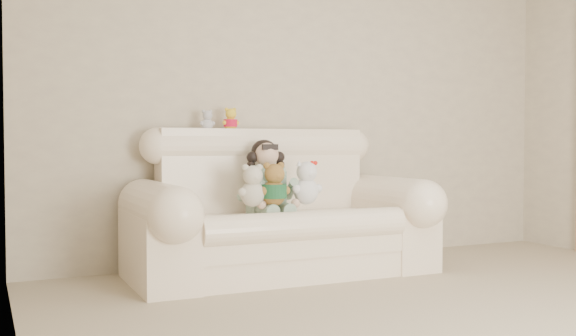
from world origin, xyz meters
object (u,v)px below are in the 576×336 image
(sofa, at_px, (282,201))
(white_cat, at_px, (306,178))
(cream_teddy, at_px, (252,181))
(brown_teddy, at_px, (274,180))
(seated_child, at_px, (266,176))

(sofa, bearing_deg, white_cat, -40.09)
(white_cat, bearing_deg, sofa, 143.33)
(white_cat, distance_m, cream_teddy, 0.40)
(brown_teddy, xyz_separation_m, cream_teddy, (-0.15, 0.02, -0.01))
(brown_teddy, bearing_deg, seated_child, 73.91)
(sofa, height_order, brown_teddy, sofa)
(brown_teddy, distance_m, cream_teddy, 0.15)
(white_cat, bearing_deg, cream_teddy, -174.95)
(sofa, height_order, white_cat, sofa)
(seated_child, relative_size, white_cat, 1.50)
(sofa, bearing_deg, cream_teddy, -155.61)
(seated_child, bearing_deg, cream_teddy, -134.86)
(seated_child, xyz_separation_m, brown_teddy, (-0.04, -0.22, -0.02))
(sofa, relative_size, brown_teddy, 6.10)
(sofa, xyz_separation_m, cream_teddy, (-0.27, -0.12, 0.15))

